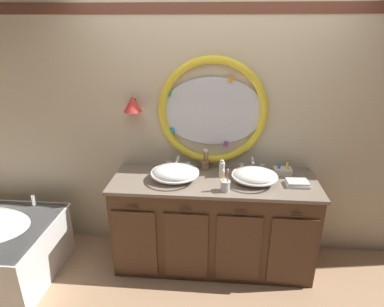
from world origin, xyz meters
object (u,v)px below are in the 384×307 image
at_px(toothbrush_holder_right, 225,185).
at_px(soap_dispenser, 222,169).
at_px(folded_hand_towel, 297,183).
at_px(toothbrush_holder_left, 205,164).
at_px(sink_basin_left, 175,173).
at_px(toiletry_basket, 283,171).
at_px(sink_basin_right, 254,176).

distance_m(toothbrush_holder_right, soap_dispenser, 0.28).
xyz_separation_m(soap_dispenser, folded_hand_towel, (0.65, -0.12, -0.05)).
height_order(toothbrush_holder_left, toothbrush_holder_right, toothbrush_holder_left).
relative_size(sink_basin_left, toothbrush_holder_left, 1.98).
relative_size(sink_basin_left, soap_dispenser, 2.54).
xyz_separation_m(soap_dispenser, toiletry_basket, (0.57, 0.11, -0.05)).
bearing_deg(toiletry_basket, sink_basin_right, -142.75).
bearing_deg(toothbrush_holder_left, sink_basin_right, -28.39).
xyz_separation_m(sink_basin_left, soap_dispenser, (0.42, 0.10, 0.01)).
xyz_separation_m(toothbrush_holder_right, toiletry_basket, (0.54, 0.39, -0.02)).
bearing_deg(soap_dispenser, folded_hand_towel, -10.67).
bearing_deg(toiletry_basket, folded_hand_towel, -70.34).
bearing_deg(toothbrush_holder_right, sink_basin_left, 158.97).
bearing_deg(sink_basin_right, toothbrush_holder_right, -146.20).
height_order(toothbrush_holder_left, soap_dispenser, toothbrush_holder_left).
height_order(toothbrush_holder_right, folded_hand_towel, toothbrush_holder_right).
height_order(sink_basin_right, soap_dispenser, soap_dispenser).
bearing_deg(folded_hand_towel, toiletry_basket, 109.66).
bearing_deg(toiletry_basket, soap_dispenser, -168.79).
relative_size(sink_basin_right, soap_dispenser, 2.35).
relative_size(soap_dispenser, toiletry_basket, 1.06).
distance_m(soap_dispenser, toiletry_basket, 0.58).
bearing_deg(soap_dispenser, toothbrush_holder_right, -84.04).
distance_m(soap_dispenser, folded_hand_towel, 0.67).
relative_size(sink_basin_right, folded_hand_towel, 2.10).
bearing_deg(toiletry_basket, toothbrush_holder_left, 178.15).
relative_size(soap_dispenser, folded_hand_towel, 0.89).
bearing_deg(toothbrush_holder_left, soap_dispenser, -40.83).
height_order(sink_basin_right, toothbrush_holder_right, toothbrush_holder_right).
bearing_deg(sink_basin_right, folded_hand_towel, -3.12).
bearing_deg(toothbrush_holder_right, toothbrush_holder_left, 114.39).
distance_m(toothbrush_holder_left, toiletry_basket, 0.73).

